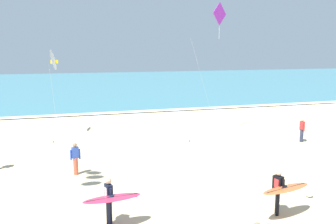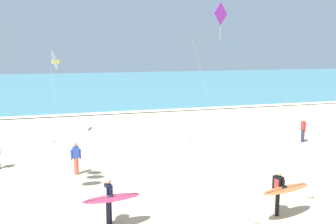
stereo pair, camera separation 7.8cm
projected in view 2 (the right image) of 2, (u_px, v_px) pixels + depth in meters
The scene contains 9 objects.
ocean_water at pixel (92, 84), 61.72m from camera, with size 160.00×60.00×0.08m, color teal.
shoreline_foam at pixel (114, 113), 33.60m from camera, with size 160.00×1.15×0.01m, color white.
surfer_lead at pixel (282, 189), 12.74m from camera, with size 2.29×1.16×1.71m.
surfer_third at pixel (110, 198), 11.97m from camera, with size 2.10×1.13×1.71m.
kite_diamond_violet_near at pixel (220, 16), 24.13m from camera, with size 3.37×2.08×9.18m.
kite_delta_ivory_mid at pixel (55, 60), 24.05m from camera, with size 0.64×2.57×6.01m.
bystander_red_top at pixel (303, 130), 23.12m from camera, with size 0.22×0.50×1.59m.
bystander_blue_top at pixel (76, 158), 17.12m from camera, with size 0.49×0.24×1.59m.
beach_ball at pixel (310, 194), 14.53m from camera, with size 0.28×0.28×0.28m, color white.
Camera 2 is at (-4.21, -8.34, 6.00)m, focal length 37.91 mm.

